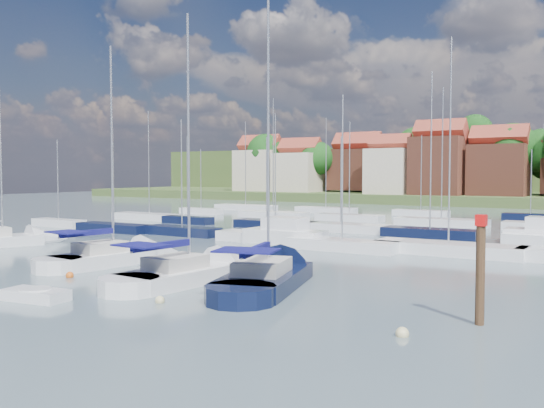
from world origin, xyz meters
The scene contains 12 objects.
ground centered at (0.00, 40.00, 0.00)m, with size 260.00×260.00×0.00m, color #4F626C.
sailboat_left centered at (-8.97, 5.20, 0.35)m, with size 4.24×11.60×15.41m.
sailboat_centre centered at (-0.56, 2.92, 0.35)m, with size 3.97×11.85×15.82m.
sailboat_navy centered at (3.36, 4.41, 0.35)m, with size 6.85×13.15×17.56m.
sailboat_far centered at (-23.72, 7.02, 0.34)m, with size 5.97×10.99×14.14m.
tender centered at (-3.56, -5.60, 0.26)m, with size 3.29×1.88×0.67m.
timber_piling centered at (15.16, 0.84, 1.27)m, with size 0.40×0.40×6.61m.
buoy_c centered at (-7.31, -0.59, 0.00)m, with size 0.46×0.46×0.46m, color #D85914.
buoy_d centered at (1.71, -2.86, 0.00)m, with size 0.44×0.44×0.44m, color beige.
buoy_e centered at (2.51, 7.22, 0.00)m, with size 0.52×0.52×0.52m, color #D85914.
buoy_f centered at (13.17, -2.39, 0.00)m, with size 0.50×0.50×0.50m, color beige.
marina_field centered at (1.91, 35.15, 0.43)m, with size 79.62×41.41×15.93m.
Camera 1 is at (20.83, -23.44, 6.01)m, focal length 40.00 mm.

